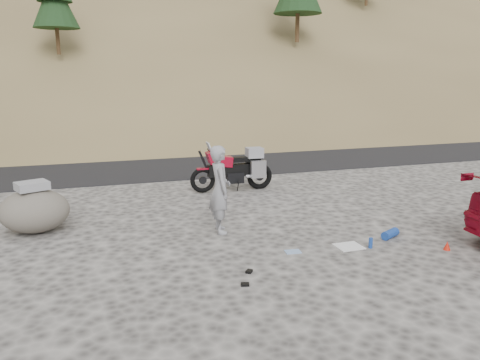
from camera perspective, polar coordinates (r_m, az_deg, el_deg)
The scene contains 12 objects.
ground at distance 9.95m, azimuth 0.07°, elevation -6.64°, with size 140.00×140.00×0.00m, color #3C3A38.
road at distance 18.47m, azimuth -8.51°, elevation 2.24°, with size 120.00×7.00×0.05m, color black.
motorcycle at distance 13.56m, azimuth -0.52°, elevation 1.33°, with size 2.48×0.71×1.47m.
man at distance 10.15m, azimuth -2.41°, elevation -6.27°, with size 0.68×0.45×1.87m, color gray.
boulder at distance 10.89m, azimuth -23.77°, elevation -3.37°, with size 1.63×1.46×1.11m.
gear_white_cloth at distance 9.50m, azimuth 13.13°, elevation -7.89°, with size 0.50×0.45×0.02m, color white.
gear_blue_mat at distance 10.19m, azimuth 17.84°, elevation -6.27°, with size 0.18×0.18×0.45m, color navy.
gear_bottle at distance 9.51m, azimuth 15.64°, elevation -7.40°, with size 0.08×0.08×0.21m, color navy.
gear_funnel at distance 9.92m, azimuth 23.94°, elevation -7.32°, with size 0.13×0.13×0.17m, color red.
gear_glove_a at distance 7.66m, azimuth 0.62°, elevation -12.61°, with size 0.13×0.10×0.04m, color black.
gear_glove_b at distance 8.12m, azimuth 1.12°, elevation -11.08°, with size 0.13×0.09×0.04m, color black.
gear_blue_cloth at distance 9.06m, azimuth 6.46°, elevation -8.67°, with size 0.30×0.22×0.01m, color #809EC6.
Camera 1 is at (-2.87, -8.94, 3.28)m, focal length 35.00 mm.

